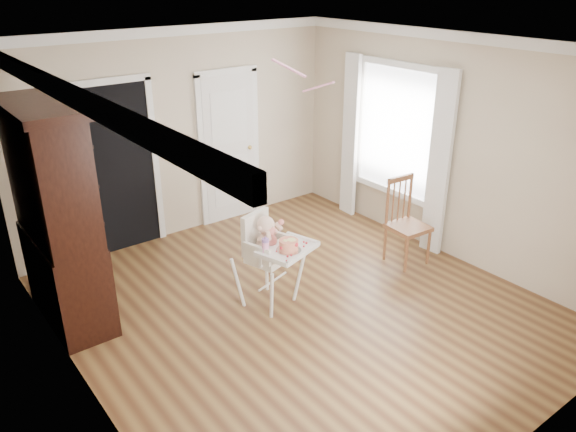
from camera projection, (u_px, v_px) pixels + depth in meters
floor at (301, 306)px, 6.03m from camera, size 5.00×5.00×0.00m
ceiling at (304, 46)px, 4.94m from camera, size 5.00×5.00×0.00m
wall_back at (182, 134)px, 7.29m from camera, size 4.50×0.00×4.50m
wall_left at (70, 255)px, 4.23m from camera, size 0.00×5.00×5.00m
wall_right at (448, 148)px, 6.74m from camera, size 0.00×5.00×5.00m
crown_molding at (304, 53)px, 4.96m from camera, size 4.50×5.00×0.12m
doorway at (118, 166)px, 6.88m from camera, size 1.06×0.05×2.22m
closet_door at (229, 149)px, 7.80m from camera, size 0.96×0.09×2.13m
window_right at (394, 139)px, 7.30m from camera, size 0.13×1.84×2.30m
high_chair at (269, 250)px, 5.83m from camera, size 0.78×0.88×1.05m
baby at (267, 237)px, 5.79m from camera, size 0.33×0.24×0.44m
cake at (289, 245)px, 5.62m from camera, size 0.25×0.25×0.12m
sippy_cup at (265, 245)px, 5.58m from camera, size 0.08×0.08×0.18m
china_cabinet at (58, 218)px, 5.40m from camera, size 0.59×1.33×2.25m
dining_chair at (406, 224)px, 6.79m from camera, size 0.46×0.46×1.06m
streamer at (289, 68)px, 5.99m from camera, size 0.11×0.49×0.15m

